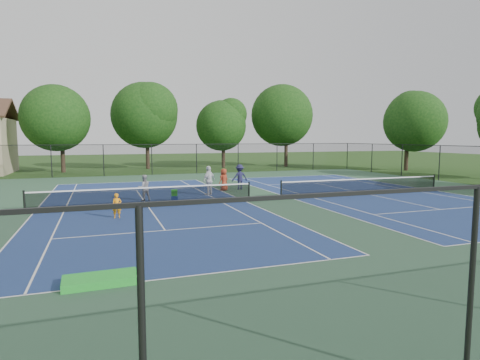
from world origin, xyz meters
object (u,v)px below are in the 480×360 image
object	(u,v)px
instructor	(144,188)
tree_back_a	(61,115)
tree_back_c	(223,123)
bystander_c	(224,180)
ball_hopper	(174,193)
tree_back_d	(287,112)
bystander_a	(209,180)
ball_crate	(175,199)
bystander_b	(240,177)
child_player	(117,206)
tree_back_b	(147,112)
tree_side_e	(408,118)

from	to	relation	value
instructor	tree_back_a	bearing A→B (deg)	-87.56
tree_back_c	bystander_c	world-z (taller)	tree_back_c
ball_hopper	tree_back_d	bearing A→B (deg)	51.73
bystander_a	ball_crate	bearing A→B (deg)	-0.69
instructor	ball_crate	bearing A→B (deg)	140.76
bystander_a	bystander_b	bearing A→B (deg)	179.20
bystander_b	ball_hopper	world-z (taller)	bystander_b
instructor	ball_hopper	bearing A→B (deg)	140.76
tree_back_d	bystander_a	world-z (taller)	tree_back_d
child_player	bystander_c	distance (m)	10.53
bystander_b	bystander_c	bearing A→B (deg)	12.17
tree_back_b	instructor	xyz separation A→B (m)	(-2.97, -24.46, -5.83)
tree_back_c	ball_crate	xyz separation A→B (m)	(-10.36, -24.27, -5.32)
tree_back_b	instructor	world-z (taller)	tree_back_b
tree_back_a	instructor	size ratio (longest dim) A/B	6.00
tree_back_d	instructor	bearing A→B (deg)	-131.64
tree_back_a	tree_back_d	size ratio (longest dim) A/B	0.88
tree_back_a	tree_back_c	size ratio (longest dim) A/B	1.09
child_player	instructor	distance (m)	5.02
tree_back_c	child_player	distance (m)	31.70
tree_back_d	bystander_c	bearing A→B (deg)	-125.97
child_player	bystander_c	world-z (taller)	bystander_c
tree_back_a	ball_crate	size ratio (longest dim) A/B	23.83
tree_side_e	ball_hopper	xyz separation A→B (m)	(-28.36, -13.27, -5.30)
tree_back_a	tree_back_b	xyz separation A→B (m)	(9.00, 2.00, 0.56)
tree_back_a	bystander_c	xyz separation A→B (m)	(11.71, -19.69, -5.27)
tree_side_e	ball_crate	bearing A→B (deg)	-154.92
tree_side_e	instructor	bearing A→B (deg)	-157.42
bystander_b	ball_crate	size ratio (longest dim) A/B	4.61
tree_back_c	bystander_c	xyz separation A→B (m)	(-6.29, -20.69, -4.71)
tree_side_e	bystander_b	world-z (taller)	tree_side_e
tree_back_c	ball_hopper	xyz separation A→B (m)	(-10.36, -24.27, -4.97)
tree_back_b	ball_hopper	xyz separation A→B (m)	(-1.36, -25.27, -6.08)
ball_hopper	tree_back_a	bearing A→B (deg)	108.18
tree_back_a	ball_crate	world-z (taller)	tree_back_a
tree_side_e	bystander_c	world-z (taller)	tree_side_e
tree_back_c	tree_back_d	size ratio (longest dim) A/B	0.81
tree_back_a	tree_back_b	size ratio (longest dim) A/B	0.91
tree_back_d	bystander_c	world-z (taller)	tree_back_d
tree_back_a	child_player	xyz separation A→B (m)	(4.32, -27.18, -5.47)
bystander_c	tree_back_b	bearing A→B (deg)	-110.48
bystander_a	tree_back_b	bearing A→B (deg)	-123.83
child_player	tree_back_d	bearing A→B (deg)	55.48
instructor	tree_back_c	bearing A→B (deg)	-129.62
bystander_b	ball_crate	xyz separation A→B (m)	(-5.34, -3.88, -0.72)
bystander_c	tree_side_e	bearing A→B (deg)	174.13
tree_side_e	bystander_a	size ratio (longest dim) A/B	4.72
instructor	bystander_c	bearing A→B (deg)	-166.59
ball_hopper	tree_back_b	bearing A→B (deg)	86.92
tree_back_b	ball_crate	distance (m)	26.11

